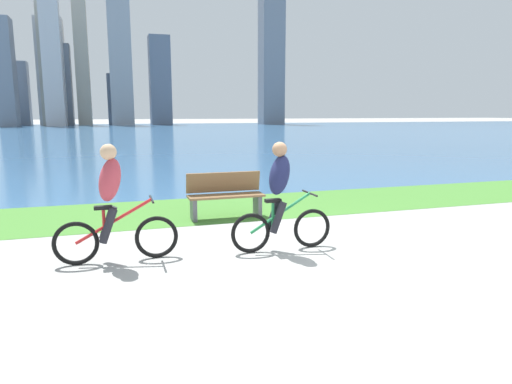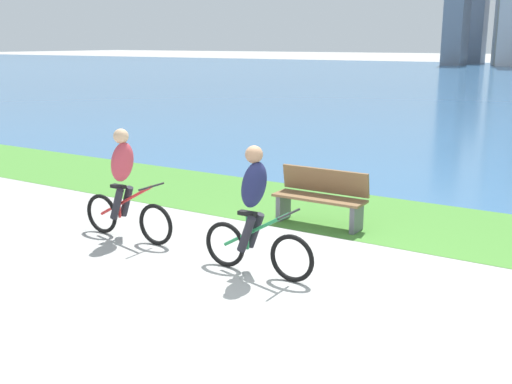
{
  "view_description": "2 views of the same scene",
  "coord_description": "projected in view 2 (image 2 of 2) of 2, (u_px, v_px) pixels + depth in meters",
  "views": [
    {
      "loc": [
        -2.6,
        -6.0,
        2.06
      ],
      "look_at": [
        -0.42,
        0.85,
        0.81
      ],
      "focal_mm": 32.02,
      "sensor_mm": 36.0,
      "label": 1
    },
    {
      "loc": [
        3.72,
        -5.98,
        2.87
      ],
      "look_at": [
        -0.22,
        0.3,
        1.06
      ],
      "focal_mm": 43.32,
      "sensor_mm": 36.0,
      "label": 2
    }
  ],
  "objects": [
    {
      "name": "ground_plane",
      "position": [
        259.0,
        284.0,
        7.52
      ],
      "size": [
        300.0,
        300.0,
        0.0
      ],
      "primitive_type": "plane",
      "color": "#9E9E99"
    },
    {
      "name": "grass_strip_bayside",
      "position": [
        369.0,
        216.0,
        10.43
      ],
      "size": [
        120.0,
        2.77,
        0.01
      ],
      "primitive_type": "cube",
      "color": "#478433",
      "rests_on": "ground"
    },
    {
      "name": "cyclist_lead",
      "position": [
        255.0,
        211.0,
        7.67
      ],
      "size": [
        1.6,
        0.52,
        1.64
      ],
      "color": "black",
      "rests_on": "ground"
    },
    {
      "name": "cyclist_trailing",
      "position": [
        124.0,
        184.0,
        9.07
      ],
      "size": [
        1.7,
        0.52,
        1.65
      ],
      "color": "black",
      "rests_on": "ground"
    },
    {
      "name": "bench_near_path",
      "position": [
        321.0,
        197.0,
        9.85
      ],
      "size": [
        1.5,
        0.47,
        0.9
      ],
      "color": "brown",
      "rests_on": "ground"
    }
  ]
}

